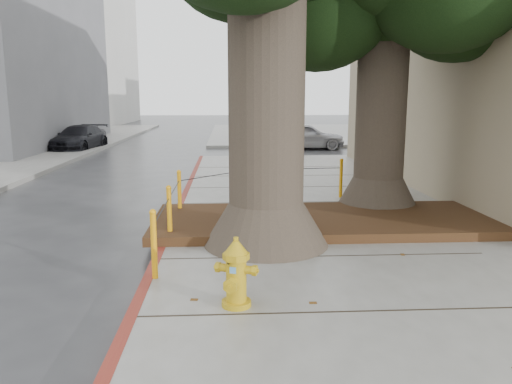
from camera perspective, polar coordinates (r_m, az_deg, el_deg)
ground at (r=5.84m, az=6.29°, el=-14.87°), size 140.00×140.00×0.00m
sidewalk_far at (r=35.95m, az=7.88°, el=6.71°), size 16.00×20.00×0.15m
curb_red at (r=8.14m, az=-10.85°, el=-6.94°), size 0.14×26.00×0.16m
planter_bed at (r=9.55m, az=7.80°, el=-3.25°), size 6.40×2.60×0.16m
building_far_white at (r=52.94m, az=-21.76°, el=15.37°), size 12.00×18.00×15.00m
building_side_white at (r=35.54m, az=25.85°, el=12.86°), size 10.00×10.00×9.00m
bollard_ring at (r=9.75m, az=-2.92°, el=-0.27°), size 3.79×5.39×0.95m
fire_hydrant at (r=5.77m, az=-2.30°, el=-9.23°), size 0.44×0.43×0.82m
car_silver at (r=24.92m, az=5.60°, el=6.38°), size 3.87×1.56×1.32m
car_red at (r=27.10m, az=26.35°, el=5.49°), size 3.58×1.51×1.15m
car_dark at (r=25.73m, az=-19.57°, el=5.84°), size 2.21×4.36×1.21m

